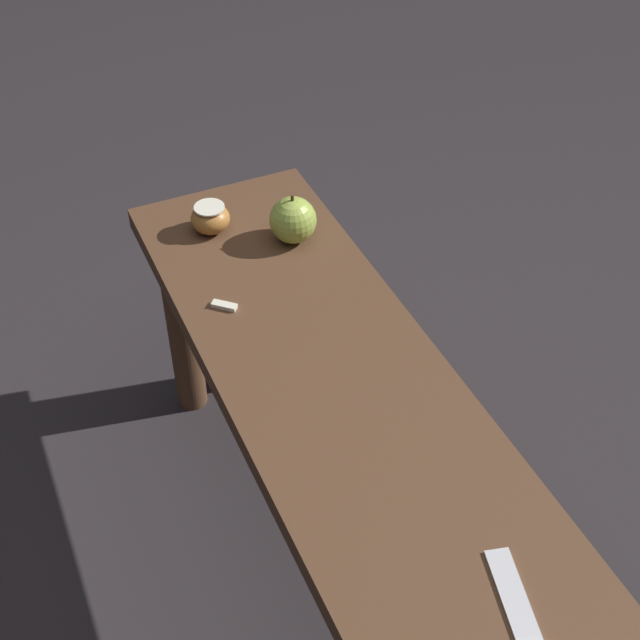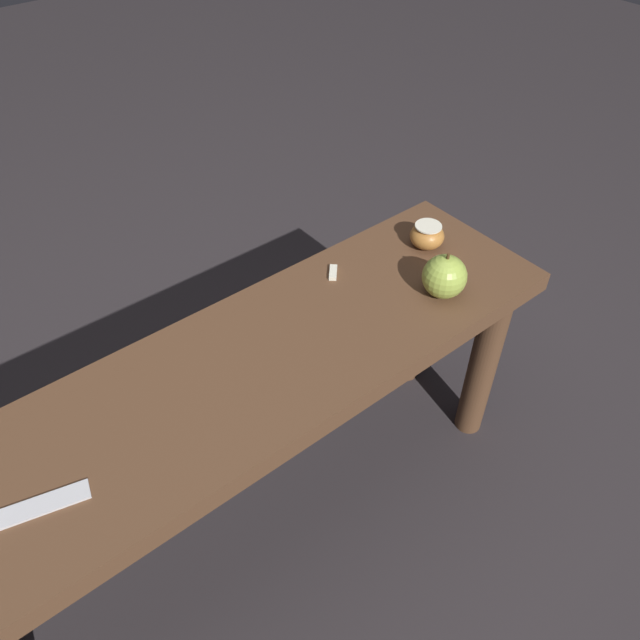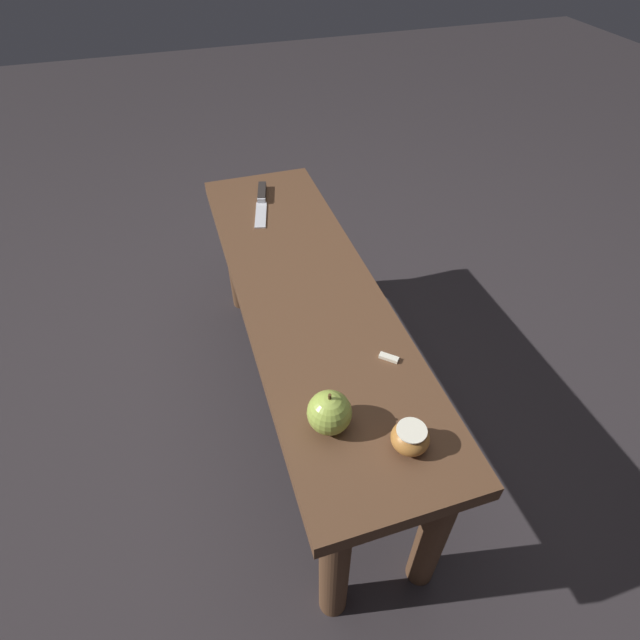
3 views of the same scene
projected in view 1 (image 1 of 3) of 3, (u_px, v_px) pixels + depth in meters
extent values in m
plane|color=#2D282B|center=(346.00, 585.00, 1.65)|extent=(8.00, 8.00, 0.00)
cube|color=brown|center=(353.00, 413.00, 1.32)|extent=(1.24, 0.34, 0.04)
cylinder|color=brown|center=(283.00, 295.00, 1.90)|extent=(0.06, 0.06, 0.46)
cylinder|color=brown|center=(182.00, 325.00, 1.83)|extent=(0.06, 0.06, 0.46)
cube|color=silver|center=(514.00, 599.00, 1.07)|extent=(0.14, 0.07, 0.00)
sphere|color=#9EB747|center=(293.00, 220.00, 1.58)|extent=(0.08, 0.08, 0.08)
cylinder|color=#4C3319|center=(292.00, 199.00, 1.55)|extent=(0.01, 0.01, 0.01)
ellipsoid|color=#B27233|center=(210.00, 219.00, 1.61)|extent=(0.07, 0.07, 0.05)
cylinder|color=white|center=(209.00, 207.00, 1.59)|extent=(0.06, 0.06, 0.00)
cube|color=white|center=(224.00, 306.00, 1.47)|extent=(0.04, 0.04, 0.01)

